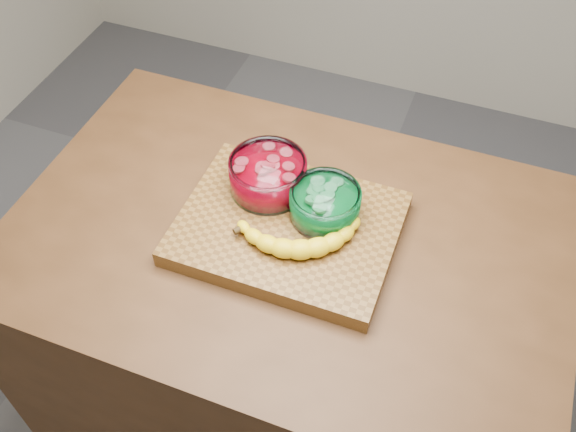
% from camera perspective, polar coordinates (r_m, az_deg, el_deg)
% --- Properties ---
extents(ground, '(3.50, 3.50, 0.00)m').
position_cam_1_polar(ground, '(2.14, 0.00, -17.11)').
color(ground, '#58585D').
rests_on(ground, ground).
extents(counter, '(1.20, 0.80, 0.90)m').
position_cam_1_polar(counter, '(1.74, 0.00, -11.09)').
color(counter, '#4C2D17').
rests_on(counter, ground).
extents(cutting_board, '(0.45, 0.35, 0.04)m').
position_cam_1_polar(cutting_board, '(1.35, 0.00, -1.11)').
color(cutting_board, brown).
rests_on(cutting_board, counter).
extents(bowl_red, '(0.17, 0.17, 0.08)m').
position_cam_1_polar(bowl_red, '(1.38, -1.78, 3.62)').
color(bowl_red, white).
rests_on(bowl_red, cutting_board).
extents(bowl_green, '(0.15, 0.15, 0.07)m').
position_cam_1_polar(bowl_green, '(1.33, 3.30, 1.09)').
color(bowl_green, white).
rests_on(bowl_green, cutting_board).
extents(banana, '(0.27, 0.18, 0.04)m').
position_cam_1_polar(banana, '(1.30, 0.81, -1.21)').
color(banana, yellow).
rests_on(banana, cutting_board).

